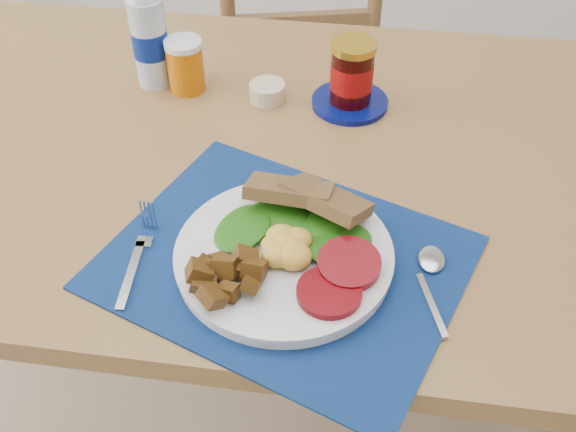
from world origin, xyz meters
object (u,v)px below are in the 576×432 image
at_px(juice_glass, 186,67).
at_px(jam_on_saucer, 351,78).
at_px(chair_far, 296,51).
at_px(water_bottle, 149,35).
at_px(breakfast_plate, 279,253).

relative_size(juice_glass, jam_on_saucer, 0.67).
distance_m(juice_glass, jam_on_saucer, 0.31).
xyz_separation_m(chair_far, water_bottle, (-0.21, -0.50, 0.29)).
bearing_deg(juice_glass, jam_on_saucer, -1.92).
height_order(juice_glass, jam_on_saucer, jam_on_saucer).
bearing_deg(juice_glass, water_bottle, 169.42).
height_order(breakfast_plate, jam_on_saucer, jam_on_saucer).
distance_m(water_bottle, juice_glass, 0.09).
xyz_separation_m(juice_glass, jam_on_saucer, (0.31, -0.01, 0.01)).
bearing_deg(juice_glass, breakfast_plate, -60.32).
distance_m(breakfast_plate, jam_on_saucer, 0.42).
relative_size(chair_far, breakfast_plate, 3.61).
bearing_deg(water_bottle, jam_on_saucer, -3.47).
relative_size(breakfast_plate, juice_glass, 3.21).
relative_size(chair_far, juice_glass, 11.60).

